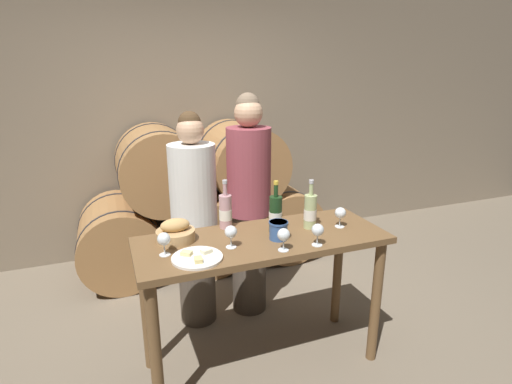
{
  "coord_description": "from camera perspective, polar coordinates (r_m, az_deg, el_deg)",
  "views": [
    {
      "loc": [
        -0.82,
        -2.03,
        1.84
      ],
      "look_at": [
        0.0,
        0.11,
        1.14
      ],
      "focal_mm": 28.0,
      "sensor_mm": 36.0,
      "label": 1
    }
  ],
  "objects": [
    {
      "name": "barrel_stack",
      "position": [
        3.88,
        -7.65,
        -1.58
      ],
      "size": [
        2.3,
        0.83,
        1.37
      ],
      "color": "#9E7042",
      "rests_on": "ground_plane"
    },
    {
      "name": "wine_glass_center",
      "position": [
        2.19,
        3.97,
        -6.19
      ],
      "size": [
        0.07,
        0.07,
        0.13
      ],
      "color": "white",
      "rests_on": "tasting_table"
    },
    {
      "name": "wine_glass_far_right",
      "position": [
        2.57,
        11.96,
        -3.02
      ],
      "size": [
        0.07,
        0.07,
        0.13
      ],
      "color": "white",
      "rests_on": "tasting_table"
    },
    {
      "name": "stone_wall_back",
      "position": [
        4.21,
        -9.95,
        13.44
      ],
      "size": [
        10.0,
        0.12,
        3.2
      ],
      "color": "gray",
      "rests_on": "ground_plane"
    },
    {
      "name": "wine_bottle_white",
      "position": [
        2.52,
        7.75,
        -2.75
      ],
      "size": [
        0.08,
        0.08,
        0.31
      ],
      "color": "#ADBC7F",
      "rests_on": "tasting_table"
    },
    {
      "name": "wine_glass_left",
      "position": [
        2.23,
        -3.61,
        -5.79
      ],
      "size": [
        0.07,
        0.07,
        0.13
      ],
      "color": "white",
      "rests_on": "tasting_table"
    },
    {
      "name": "person_right",
      "position": [
        2.99,
        -1.03,
        -1.92
      ],
      "size": [
        0.33,
        0.33,
        1.69
      ],
      "color": "#4C4238",
      "rests_on": "ground_plane"
    },
    {
      "name": "wine_bottle_rose",
      "position": [
        2.5,
        -4.38,
        -2.78
      ],
      "size": [
        0.08,
        0.08,
        0.31
      ],
      "color": "#BC8E93",
      "rests_on": "tasting_table"
    },
    {
      "name": "wine_bottle_red",
      "position": [
        2.44,
        2.81,
        -3.16
      ],
      "size": [
        0.08,
        0.08,
        0.32
      ],
      "color": "#193819",
      "rests_on": "tasting_table"
    },
    {
      "name": "wine_glass_far_left",
      "position": [
        2.19,
        -13.03,
        -6.65
      ],
      "size": [
        0.07,
        0.07,
        0.13
      ],
      "color": "white",
      "rests_on": "tasting_table"
    },
    {
      "name": "person_left",
      "position": [
        2.91,
        -8.78,
        -4.1
      ],
      "size": [
        0.33,
        0.33,
        1.58
      ],
      "color": "#4C4238",
      "rests_on": "ground_plane"
    },
    {
      "name": "bread_basket",
      "position": [
        2.37,
        -11.43,
        -5.7
      ],
      "size": [
        0.23,
        0.23,
        0.14
      ],
      "color": "tan",
      "rests_on": "tasting_table"
    },
    {
      "name": "blue_crock",
      "position": [
        2.35,
        3.22,
        -5.36
      ],
      "size": [
        0.11,
        0.11,
        0.11
      ],
      "color": "#335693",
      "rests_on": "tasting_table"
    },
    {
      "name": "cheese_plate",
      "position": [
        2.15,
        -8.4,
        -9.22
      ],
      "size": [
        0.27,
        0.27,
        0.04
      ],
      "color": "white",
      "rests_on": "tasting_table"
    },
    {
      "name": "wine_glass_right",
      "position": [
        2.28,
        8.81,
        -5.46
      ],
      "size": [
        0.07,
        0.07,
        0.13
      ],
      "color": "white",
      "rests_on": "tasting_table"
    },
    {
      "name": "ground_plane",
      "position": [
        2.86,
        0.89,
        -23.02
      ],
      "size": [
        10.0,
        10.0,
        0.0
      ],
      "primitive_type": "plane",
      "color": "#726654"
    },
    {
      "name": "tasting_table",
      "position": [
        2.45,
        0.97,
        -9.65
      ],
      "size": [
        1.5,
        0.57,
        0.89
      ],
      "color": "brown",
      "rests_on": "ground_plane"
    }
  ]
}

